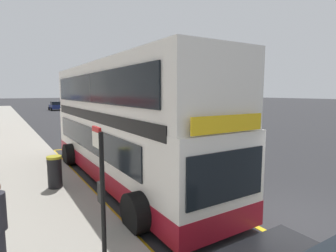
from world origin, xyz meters
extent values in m
plane|color=#28282B|center=(0.00, 32.00, 0.00)|extent=(260.00, 260.00, 0.00)
cube|color=white|center=(-2.45, 5.76, 1.35)|extent=(2.42, 11.30, 2.30)
cube|color=white|center=(-2.45, 5.76, 3.45)|extent=(2.39, 11.07, 1.90)
cube|color=maroon|center=(-2.45, 5.76, 0.50)|extent=(2.44, 11.32, 0.60)
cube|color=black|center=(-2.45, 5.76, 2.52)|extent=(2.45, 10.40, 0.36)
cube|color=black|center=(-3.68, 6.16, 1.65)|extent=(0.04, 9.04, 0.90)
cube|color=black|center=(-3.68, 5.76, 3.50)|extent=(0.04, 9.94, 1.00)
cube|color=black|center=(-2.45, 0.09, 1.60)|extent=(2.13, 0.04, 1.10)
cube|color=yellow|center=(-2.45, 0.09, 2.72)|extent=(1.93, 0.04, 0.36)
cylinder|color=black|center=(-3.75, 1.69, 0.50)|extent=(0.56, 1.00, 1.00)
cylinder|color=black|center=(-1.15, 1.69, 0.50)|extent=(0.56, 1.00, 1.00)
cylinder|color=black|center=(-3.75, 8.87, 0.50)|extent=(0.56, 1.00, 1.00)
cylinder|color=black|center=(-1.15, 8.87, 0.50)|extent=(0.56, 1.00, 1.00)
cube|color=gold|center=(-3.92, 5.72, 0.01)|extent=(0.16, 14.10, 0.01)
cube|color=gold|center=(-1.14, 5.72, 0.01)|extent=(0.16, 14.10, 0.01)
cube|color=gold|center=(-2.53, 12.69, 0.01)|extent=(2.94, 0.16, 0.01)
cylinder|color=black|center=(-4.89, 0.86, 1.39)|extent=(0.09, 0.09, 2.50)
cube|color=silver|center=(-4.89, 1.12, 2.46)|extent=(0.05, 0.42, 0.30)
cube|color=red|center=(-4.89, 1.12, 2.66)|extent=(0.05, 0.42, 0.10)
cube|color=black|center=(-4.89, 0.96, 1.44)|extent=(0.06, 0.28, 0.40)
cube|color=navy|center=(2.55, 49.76, 0.66)|extent=(1.76, 4.20, 0.72)
cube|color=black|center=(2.55, 49.66, 1.32)|extent=(1.52, 1.90, 0.60)
cylinder|color=black|center=(1.62, 51.07, 0.30)|extent=(0.22, 0.60, 0.60)
cylinder|color=black|center=(3.49, 51.07, 0.30)|extent=(0.22, 0.60, 0.60)
cylinder|color=black|center=(1.62, 48.46, 0.30)|extent=(0.22, 0.60, 0.60)
cylinder|color=black|center=(3.49, 48.46, 0.30)|extent=(0.22, 0.60, 0.60)
cube|color=slate|center=(4.90, 38.08, 0.66)|extent=(1.76, 4.20, 0.72)
cube|color=black|center=(4.90, 37.98, 1.32)|extent=(1.52, 1.90, 0.60)
cylinder|color=black|center=(3.96, 39.38, 0.30)|extent=(0.22, 0.60, 0.60)
cylinder|color=black|center=(5.83, 39.38, 0.30)|extent=(0.22, 0.60, 0.60)
cylinder|color=black|center=(3.96, 36.78, 0.30)|extent=(0.22, 0.60, 0.60)
cylinder|color=black|center=(5.83, 36.78, 0.30)|extent=(0.22, 0.60, 0.60)
cylinder|color=black|center=(-4.97, 5.65, 0.64)|extent=(0.46, 0.46, 1.00)
cylinder|color=#A5991E|center=(-4.97, 5.65, 1.18)|extent=(0.49, 0.49, 0.08)
camera|label=1|loc=(-6.45, -3.97, 3.37)|focal=29.17mm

